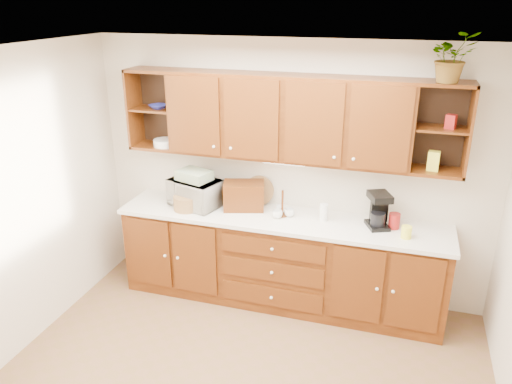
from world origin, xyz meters
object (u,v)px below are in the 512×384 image
Objects in this scene: microwave at (195,193)px; bread_box at (244,196)px; coffee_maker at (379,210)px; potted_plant at (452,57)px.

microwave and bread_box have the same top height.
bread_box is 1.33m from coffee_maker.
microwave is at bearing -178.73° from potted_plant.
bread_box is 0.98× the size of potted_plant.
potted_plant is at bearing -22.61° from coffee_maker.
coffee_maker reaches higher than microwave.
microwave is at bearing 171.88° from bread_box.
coffee_maker is at bearing -178.53° from potted_plant.
coffee_maker is at bearing -17.91° from bread_box.
bread_box is at bearing 179.27° from potted_plant.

